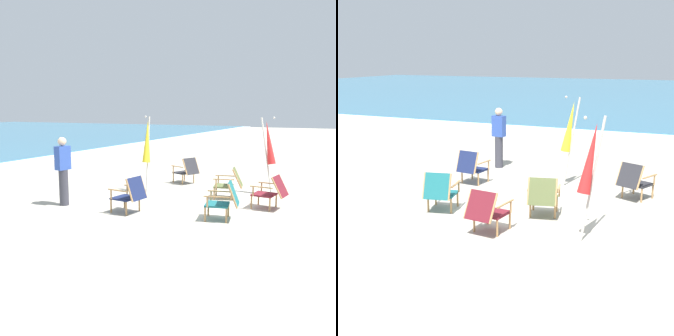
% 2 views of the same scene
% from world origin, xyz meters
% --- Properties ---
extents(ground_plane, '(80.00, 80.00, 0.00)m').
position_xyz_m(ground_plane, '(0.00, 0.00, 0.00)').
color(ground_plane, '#B7AF9E').
extents(beach_chair_back_right, '(0.71, 0.80, 0.81)m').
position_xyz_m(beach_chair_back_right, '(-1.55, -0.77, 0.43)').
color(beach_chair_back_right, '#196066').
rests_on(beach_chair_back_right, ground).
extents(beach_chair_front_left, '(0.66, 0.74, 0.82)m').
position_xyz_m(beach_chair_front_left, '(-1.93, 1.27, 0.43)').
color(beach_chair_front_left, '#19234C').
rests_on(beach_chair_front_left, ground).
extents(beach_chair_far_center, '(0.81, 0.88, 0.81)m').
position_xyz_m(beach_chair_far_center, '(1.81, 1.53, 0.43)').
color(beach_chair_far_center, '#28282D').
rests_on(beach_chair_far_center, ground).
extents(beach_chair_front_right, '(0.72, 0.84, 0.80)m').
position_xyz_m(beach_chair_front_right, '(0.41, -0.28, 0.43)').
color(beach_chair_front_right, '#515B33').
rests_on(beach_chair_front_right, ground).
extents(beach_chair_mid_center, '(0.66, 0.81, 0.79)m').
position_xyz_m(beach_chair_mid_center, '(-0.21, -1.45, 0.42)').
color(beach_chair_mid_center, maroon).
rests_on(beach_chair_mid_center, ground).
extents(umbrella_furled_yellow, '(0.44, 0.29, 2.11)m').
position_xyz_m(umbrella_furled_yellow, '(0.23, 2.04, 1.38)').
color(umbrella_furled_yellow, '#B7B2A8').
rests_on(umbrella_furled_yellow, ground).
extents(umbrella_furled_red, '(0.43, 0.54, 2.08)m').
position_xyz_m(umbrella_furled_red, '(1.44, -1.02, 1.36)').
color(umbrella_furled_red, '#B7B2A8').
rests_on(umbrella_furled_red, ground).
extents(person_near_chairs, '(0.37, 0.25, 1.63)m').
position_xyz_m(person_near_chairs, '(-2.02, 3.07, 0.84)').
color(person_near_chairs, '#383842').
rests_on(person_near_chairs, ground).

